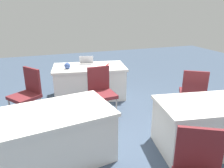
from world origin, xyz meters
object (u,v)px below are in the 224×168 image
at_px(laptop_silver, 86,64).
at_px(scissors_red, 108,64).
at_px(chair_near_front, 101,90).
at_px(chair_aisle, 27,92).
at_px(chair_by_pillar, 193,91).
at_px(table_mid_right, 206,126).
at_px(yarn_ball, 67,66).
at_px(table_foreground, 90,81).
at_px(table_mid_left, 53,136).

distance_m(laptop_silver, scissors_red, 0.50).
bearing_deg(chair_near_front, chair_aisle, -17.32).
bearing_deg(scissors_red, chair_by_pillar, 69.71).
bearing_deg(table_mid_right, yarn_ball, -56.82).
xyz_separation_m(table_foreground, laptop_silver, (0.05, -0.08, 0.40)).
xyz_separation_m(chair_by_pillar, yarn_ball, (2.01, -1.62, 0.25)).
height_order(laptop_silver, scissors_red, laptop_silver).
bearing_deg(table_mid_right, laptop_silver, -65.87).
height_order(chair_near_front, scissors_red, chair_near_front).
height_order(table_foreground, chair_by_pillar, chair_by_pillar).
relative_size(table_mid_left, laptop_silver, 4.30).
distance_m(table_mid_left, yarn_ball, 2.11).
distance_m(chair_near_front, scissors_red, 1.21).
bearing_deg(chair_near_front, table_mid_left, 41.12).
distance_m(table_mid_left, chair_aisle, 1.32).
relative_size(chair_aisle, chair_by_pillar, 1.02).
bearing_deg(chair_aisle, scissors_red, -101.42).
bearing_deg(table_mid_left, laptop_silver, -114.23).
relative_size(table_mid_right, laptop_silver, 3.90).
height_order(chair_aisle, laptop_silver, chair_aisle).
height_order(table_mid_right, chair_near_front, chair_near_front).
bearing_deg(laptop_silver, chair_by_pillar, 149.57).
height_order(table_mid_left, chair_near_front, chair_near_front).
relative_size(chair_aisle, yarn_ball, 7.36).
xyz_separation_m(chair_near_front, chair_aisle, (1.27, -0.30, 0.01)).
xyz_separation_m(yarn_ball, scissors_red, (-0.94, -0.07, -0.06)).
xyz_separation_m(table_mid_left, table_mid_right, (-2.12, 0.45, 0.00)).
relative_size(chair_aisle, laptop_silver, 2.50).
xyz_separation_m(chair_near_front, laptop_silver, (0.00, -1.16, 0.21)).
xyz_separation_m(chair_near_front, chair_by_pillar, (-1.56, 0.59, -0.01)).
bearing_deg(chair_aisle, table_mid_left, 157.97).
distance_m(table_mid_left, scissors_red, 2.56).
bearing_deg(table_mid_right, chair_near_front, -50.99).
xyz_separation_m(chair_near_front, scissors_red, (-0.49, -1.09, 0.18)).
distance_m(table_foreground, chair_near_front, 1.10).
bearing_deg(chair_by_pillar, scissors_red, 155.20).
bearing_deg(yarn_ball, chair_near_front, 113.60).
bearing_deg(chair_by_pillar, table_mid_right, -83.64).
xyz_separation_m(table_mid_left, yarn_ball, (-0.52, -2.00, 0.43)).
distance_m(chair_aisle, laptop_silver, 1.55).
height_order(table_mid_left, yarn_ball, yarn_ball).
bearing_deg(table_mid_right, table_mid_left, -11.94).
bearing_deg(chair_aisle, chair_near_front, -138.76).
bearing_deg(yarn_ball, table_mid_right, 123.18).
relative_size(yarn_ball, scissors_red, 0.74).
distance_m(table_mid_left, laptop_silver, 2.38).
relative_size(chair_by_pillar, scissors_red, 5.30).
distance_m(laptop_silver, yarn_ball, 0.46).
height_order(table_foreground, table_mid_left, same).
relative_size(table_foreground, laptop_silver, 4.45).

